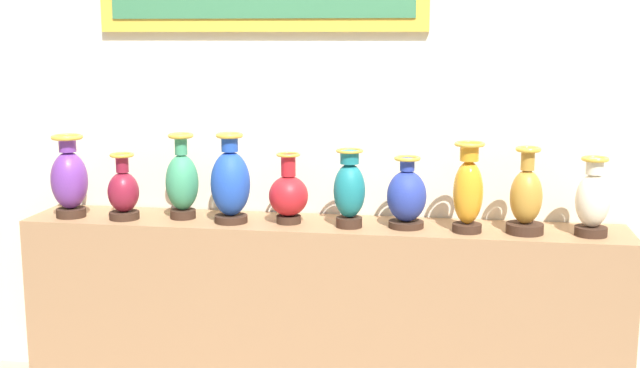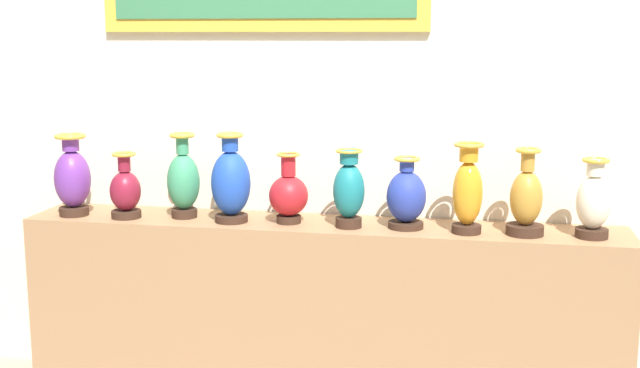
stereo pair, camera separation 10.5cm
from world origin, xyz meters
The scene contains 12 objects.
display_shelf centered at (0.00, 0.00, 0.43)m, with size 2.71×0.38×0.86m, color #99704C.
back_wall centered at (-0.01, 0.25, 1.55)m, with size 4.74×0.14×3.07m.
vase_violet centered at (-1.16, -0.07, 1.03)m, with size 0.17×0.17×0.38m.
vase_burgundy centered at (-0.90, -0.07, 0.98)m, with size 0.14×0.14×0.31m.
vase_jade centered at (-0.64, -0.01, 1.03)m, with size 0.15×0.15×0.39m.
vase_sapphire centered at (-0.40, -0.05, 1.04)m, with size 0.18×0.18×0.41m.
vase_crimson centered at (-0.14, -0.02, 0.99)m, with size 0.18×0.18×0.32m.
vase_teal centered at (0.14, -0.06, 1.02)m, with size 0.14×0.14×0.35m.
vase_cobalt centered at (0.39, -0.02, 1.00)m, with size 0.17×0.17×0.32m.
vase_amber centered at (0.65, -0.06, 1.04)m, with size 0.13×0.13×0.39m.
vase_ochre centered at (0.89, -0.05, 1.01)m, with size 0.16×0.16×0.37m.
vase_ivory centered at (1.17, -0.05, 1.01)m, with size 0.14×0.14×0.34m.
Camera 2 is at (0.69, -3.53, 1.69)m, focal length 45.97 mm.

